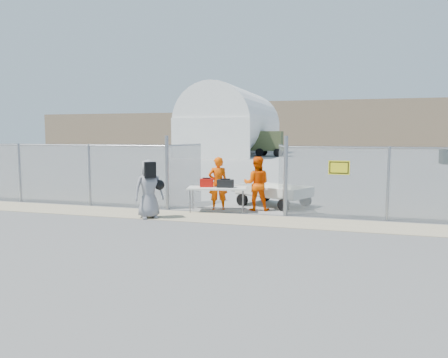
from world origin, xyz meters
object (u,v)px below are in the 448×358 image
(folding_table, at_px, (217,200))
(utility_trailer, at_px, (274,195))
(security_worker_left, at_px, (218,183))
(visitor, at_px, (149,189))
(security_worker_right, at_px, (257,184))

(folding_table, xyz_separation_m, utility_trailer, (1.59, 1.67, -0.02))
(security_worker_left, bearing_deg, utility_trailer, -163.42)
(folding_table, xyz_separation_m, visitor, (-1.67, -1.61, 0.49))
(security_worker_left, height_order, utility_trailer, security_worker_left)
(folding_table, bearing_deg, security_worker_left, 90.90)
(folding_table, xyz_separation_m, security_worker_left, (-0.09, 0.40, 0.49))
(utility_trailer, bearing_deg, folding_table, -109.22)
(folding_table, height_order, security_worker_right, security_worker_right)
(security_worker_left, distance_m, visitor, 2.55)
(folding_table, relative_size, security_worker_right, 1.06)
(security_worker_left, relative_size, security_worker_right, 0.99)
(folding_table, distance_m, security_worker_left, 0.64)
(folding_table, distance_m, security_worker_right, 1.43)
(folding_table, bearing_deg, visitor, -147.98)
(folding_table, relative_size, utility_trailer, 0.60)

